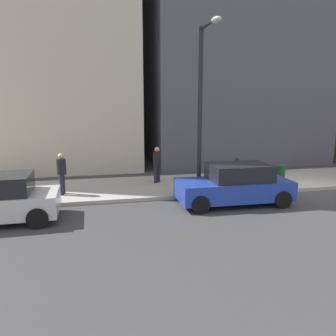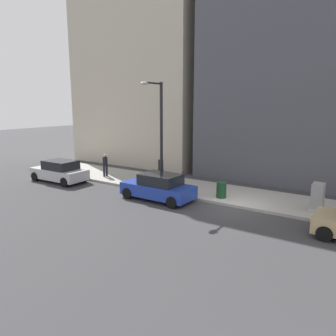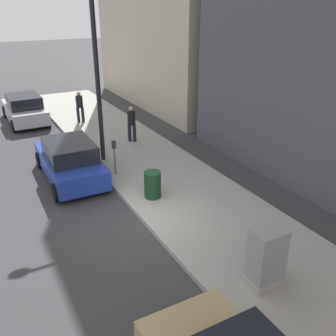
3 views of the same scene
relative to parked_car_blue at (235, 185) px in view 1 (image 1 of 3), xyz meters
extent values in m
plane|color=#38383A|center=(1.04, -4.01, -0.74)|extent=(120.00, 120.00, 0.00)
cube|color=#9E9B93|center=(3.04, -4.01, -0.66)|extent=(4.00, 36.00, 0.15)
cube|color=#1E389E|center=(0.00, 0.05, -0.17)|extent=(1.87, 4.23, 0.70)
cube|color=black|center=(0.00, -0.15, 0.48)|extent=(1.63, 2.22, 0.60)
cylinder|color=black|center=(-0.82, 1.62, -0.42)|extent=(0.23, 0.64, 0.64)
cylinder|color=black|center=(0.88, 1.59, -0.42)|extent=(0.23, 0.64, 0.64)
cylinder|color=black|center=(-0.87, -1.48, -0.42)|extent=(0.23, 0.64, 0.64)
cylinder|color=black|center=(0.83, -1.51, -0.42)|extent=(0.23, 0.64, 0.64)
cylinder|color=black|center=(-1.08, 6.83, -0.42)|extent=(0.23, 0.64, 0.64)
cylinder|color=black|center=(0.62, 6.86, -0.42)|extent=(0.23, 0.64, 0.64)
cylinder|color=slate|center=(1.49, -0.74, -0.06)|extent=(0.07, 0.07, 1.05)
cube|color=#2D333D|center=(1.49, -0.74, 0.61)|extent=(0.14, 0.10, 0.30)
cylinder|color=black|center=(1.59, 0.90, 2.66)|extent=(0.18, 0.18, 6.50)
cylinder|color=black|center=(0.79, 0.90, 5.81)|extent=(1.60, 0.10, 0.10)
ellipsoid|color=beige|center=(-0.01, 0.90, 5.76)|extent=(0.56, 0.32, 0.20)
cylinder|color=#14381E|center=(1.94, -3.00, -0.14)|extent=(0.56, 0.56, 0.90)
cylinder|color=#1E1E2D|center=(3.58, 2.22, -0.18)|extent=(0.16, 0.16, 0.82)
cylinder|color=#1E1E2D|center=(3.41, 2.39, -0.18)|extent=(0.16, 0.16, 0.82)
cylinder|color=black|center=(3.50, 2.30, 0.54)|extent=(0.36, 0.36, 0.62)
sphere|color=tan|center=(3.50, 2.30, 0.96)|extent=(0.22, 0.22, 0.22)
cylinder|color=#1E1E2D|center=(2.39, 6.39, -0.18)|extent=(0.16, 0.16, 0.82)
cylinder|color=#1E1E2D|center=(2.15, 6.41, -0.18)|extent=(0.16, 0.16, 0.82)
cylinder|color=black|center=(2.27, 6.40, 0.54)|extent=(0.36, 0.36, 0.62)
sphere|color=tan|center=(2.27, 6.40, 0.96)|extent=(0.22, 0.22, 0.22)
camera|label=1|loc=(-11.10, 5.07, 2.87)|focal=35.00mm
camera|label=2|loc=(-14.67, -10.48, 4.69)|focal=35.00mm
camera|label=3|loc=(-2.88, -12.94, 5.41)|focal=40.00mm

